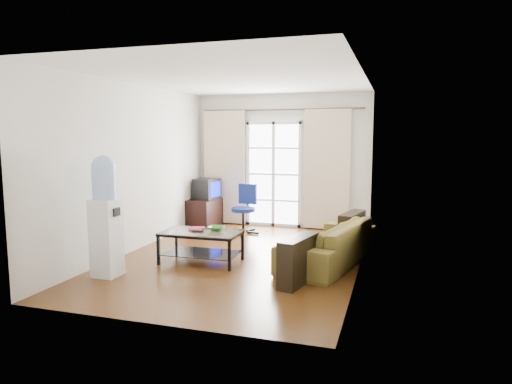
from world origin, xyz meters
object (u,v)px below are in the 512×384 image
tv_stand (205,212)px  task_chair (244,219)px  water_cooler (105,214)px  sofa (329,243)px  coffee_table (201,242)px  crt_tv (206,189)px

tv_stand → task_chair: task_chair is taller
task_chair → water_cooler: (-0.89, -3.08, 0.57)m
sofa → task_chair: (-1.86, 1.60, -0.03)m
sofa → tv_stand: bearing=-112.5°
sofa → tv_stand: size_ratio=2.90×
sofa → coffee_table: (-1.81, -0.51, -0.00)m
sofa → task_chair: bearing=-117.7°
sofa → water_cooler: bearing=-48.8°
sofa → crt_tv: size_ratio=4.16×
task_chair → coffee_table: bearing=-82.5°
tv_stand → task_chair: size_ratio=0.82×
sofa → crt_tv: 3.58m
coffee_table → task_chair: bearing=91.4°
coffee_table → water_cooler: size_ratio=0.72×
sofa → coffee_table: 1.88m
tv_stand → water_cooler: 3.56m
crt_tv → water_cooler: 3.58m
coffee_table → tv_stand: bearing=112.4°
crt_tv → coffee_table: bearing=-56.0°
sofa → water_cooler: (-2.75, -1.48, 0.54)m
crt_tv → task_chair: crt_tv is taller
coffee_table → water_cooler: water_cooler is taller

